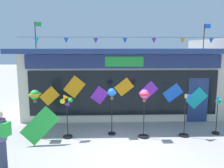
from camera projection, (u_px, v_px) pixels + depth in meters
name	position (u px, v px, depth m)	size (l,w,h in m)	color
ground_plane	(125.00, 153.00, 7.38)	(80.00, 80.00, 0.00)	#9E9B99
kite_shop_building	(121.00, 79.00, 12.28)	(9.65, 5.28, 4.63)	beige
wind_spinner_far_left	(35.00, 101.00, 8.47)	(0.38, 0.38, 1.81)	black
wind_spinner_left	(67.00, 109.00, 8.49)	(0.43, 0.35, 1.64)	black
wind_spinner_center_left	(112.00, 98.00, 8.79)	(0.32, 0.32, 1.81)	black
wind_spinner_center_right	(144.00, 102.00, 8.50)	(0.40, 0.40, 1.82)	black
wind_spinner_right	(188.00, 110.00, 8.66)	(0.59, 0.36, 1.65)	black
wind_spinner_far_right	(218.00, 112.00, 8.90)	(0.31, 0.28, 1.49)	black
person_near_camera	(1.00, 139.00, 6.24)	(0.48, 0.38, 1.68)	#333D56
display_kite_on_ground	(40.00, 126.00, 8.01)	(0.68, 0.03, 1.24)	green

